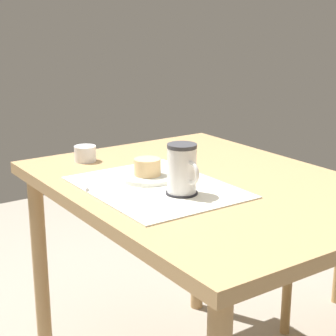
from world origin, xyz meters
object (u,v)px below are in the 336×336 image
Objects in this scene: dining_table at (206,210)px; sugar_bowl at (85,154)px; pastry_plate at (147,177)px; coffee_mug at (182,168)px; pastry at (147,167)px.

sugar_bowl is at bearing -154.96° from dining_table.
coffee_mug is (0.17, 0.00, 0.06)m from pastry_plate.
dining_table is 0.45m from sugar_bowl.
sugar_bowl is (-0.46, -0.06, -0.05)m from coffee_mug.
dining_table is 6.42× the size of pastry_plate.
pastry_plate is 1.26× the size of coffee_mug.
pastry is 0.30m from sugar_bowl.
dining_table is 8.09× the size of coffee_mug.
coffee_mug is at bearing -64.79° from dining_table.
coffee_mug is (0.06, -0.13, 0.16)m from dining_table.
sugar_bowl is (-0.29, -0.05, -0.01)m from pastry.
sugar_bowl reaches higher than pastry_plate.
pastry is 0.59× the size of coffee_mug.
dining_table is 0.22m from coffee_mug.
pastry_plate is at bearing 10.26° from sugar_bowl.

